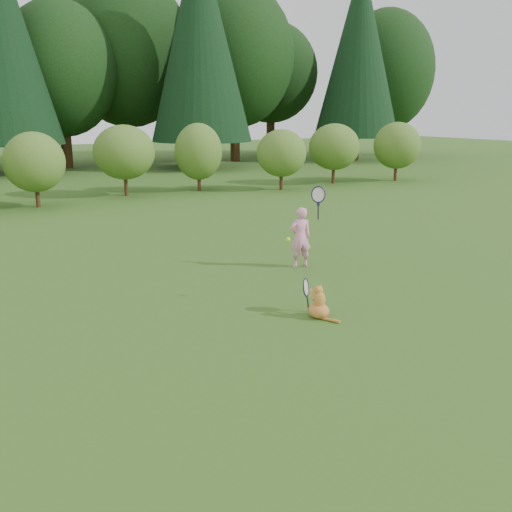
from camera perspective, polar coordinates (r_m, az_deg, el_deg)
ground at (r=9.17m, az=1.28°, el=-5.48°), size 100.00×100.00×0.00m
shrub_row at (r=21.01m, az=-16.72°, el=9.05°), size 28.00×3.00×2.80m
woodland_backdrop at (r=31.11m, az=-21.72°, el=21.47°), size 48.00×10.00×15.00m
child at (r=11.60m, az=4.52°, el=2.02°), size 0.71×0.46×1.85m
cat at (r=8.86m, az=6.26°, el=-4.43°), size 0.35×0.71×0.72m
tennis_ball at (r=9.40m, az=3.23°, el=1.66°), size 0.08×0.08×0.08m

